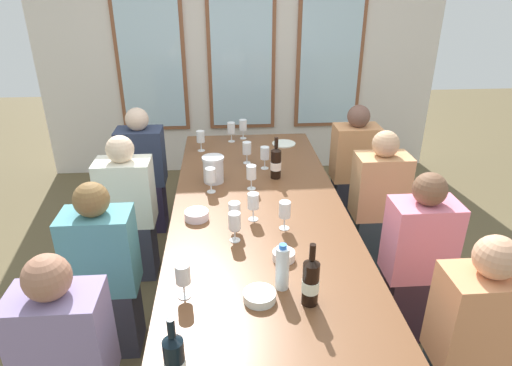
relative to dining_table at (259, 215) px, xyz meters
The scene contains 31 objects.
ground_plane 0.68m from the dining_table, ahead, with size 12.00×12.00×0.00m, color brown.
back_wall_with_windows 2.49m from the dining_table, 90.00° to the left, with size 4.29×0.10×2.90m.
dining_table is the anchor object (origin of this frame).
white_plate_0 1.18m from the dining_table, 74.81° to the left, with size 0.20×0.20×0.01m, color white.
metal_pitcher 0.53m from the dining_table, 125.35° to the left, with size 0.16×0.16×0.19m.
wine_bottle_0 0.95m from the dining_table, 80.45° to the right, with size 0.08×0.08×0.31m.
wine_bottle_1 0.50m from the dining_table, 70.51° to the left, with size 0.08×0.08×0.31m.
wine_bottle_2 1.40m from the dining_table, 106.94° to the right, with size 0.08×0.08×0.31m.
tasting_bowl_0 0.59m from the dining_table, 81.90° to the right, with size 0.12×0.12×0.05m, color white.
tasting_bowl_1 0.89m from the dining_table, 94.41° to the right, with size 0.15×0.15×0.04m, color white.
tasting_bowl_2 0.41m from the dining_table, 162.99° to the right, with size 0.15×0.15×0.05m, color white.
water_bottle 0.82m from the dining_table, 86.88° to the right, with size 0.06×0.06×0.24m.
wine_glass_0 0.35m from the dining_table, 64.91° to the right, with size 0.07×0.07×0.17m.
wine_glass_1 0.45m from the dining_table, 113.57° to the right, with size 0.07×0.07×0.17m.
wine_glass_2 1.12m from the dining_table, 111.37° to the left, with size 0.07×0.07×0.17m.
wine_glass_3 0.95m from the dining_table, 116.21° to the right, with size 0.07×0.07×0.17m.
wine_glass_4 0.33m from the dining_table, 96.50° to the left, with size 0.07×0.07×0.17m.
wine_glass_5 0.43m from the dining_table, 141.49° to the left, with size 0.07×0.07×0.17m.
wine_glass_6 1.33m from the dining_table, 91.66° to the left, with size 0.07×0.07×0.17m.
wine_glass_7 0.65m from the dining_table, 81.44° to the left, with size 0.07×0.07×0.17m.
wine_glass_8 0.76m from the dining_table, 92.80° to the left, with size 0.07×0.07×0.17m.
wine_glass_9 1.26m from the dining_table, 96.67° to the left, with size 0.07×0.07×0.17m.
wine_glass_10 0.24m from the dining_table, 107.25° to the right, with size 0.07×0.07×0.17m.
wine_glass_11 0.35m from the dining_table, 121.95° to the right, with size 0.07×0.07×0.17m.
seated_person_1 1.38m from the dining_table, 48.15° to the right, with size 0.38×0.24×1.11m.
seated_person_2 1.00m from the dining_table, 157.30° to the left, with size 0.38×0.24×1.11m.
seated_person_3 0.99m from the dining_table, 20.91° to the left, with size 0.38×0.24×1.11m.
seated_person_4 1.41m from the dining_table, 130.60° to the left, with size 0.38×0.24×1.11m.
seated_person_5 1.37m from the dining_table, 48.02° to the left, with size 0.38×0.24×1.11m.
seated_person_6 0.99m from the dining_table, 158.54° to the right, with size 0.38×0.24×1.11m.
seated_person_7 1.00m from the dining_table, 22.06° to the right, with size 0.38×0.24×1.11m.
Camera 1 is at (-0.20, -2.48, 2.09)m, focal length 31.17 mm.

